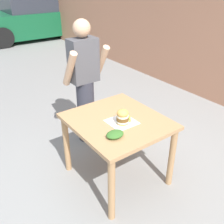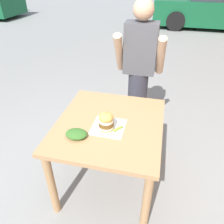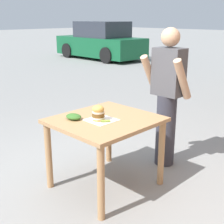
# 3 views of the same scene
# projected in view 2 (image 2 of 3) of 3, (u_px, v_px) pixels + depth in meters

# --- Properties ---
(ground_plane) EXTENTS (80.00, 80.00, 0.00)m
(ground_plane) POSITION_uv_depth(u_px,v_px,m) (110.00, 180.00, 2.39)
(ground_plane) COLOR gray
(patio_table) EXTENTS (0.94, 1.03, 0.78)m
(patio_table) POSITION_uv_depth(u_px,v_px,m) (110.00, 134.00, 2.02)
(patio_table) COLOR tan
(patio_table) RESTS_ON ground
(serving_paper) EXTENTS (0.28, 0.28, 0.00)m
(serving_paper) POSITION_uv_depth(u_px,v_px,m) (108.00, 127.00, 1.90)
(serving_paper) COLOR white
(serving_paper) RESTS_ON patio_table
(sandwich) EXTENTS (0.13, 0.13, 0.19)m
(sandwich) POSITION_uv_depth(u_px,v_px,m) (106.00, 121.00, 1.83)
(sandwich) COLOR gold
(sandwich) RESTS_ON serving_paper
(pickle_spear) EXTENTS (0.08, 0.09, 0.02)m
(pickle_spear) POSITION_uv_depth(u_px,v_px,m) (118.00, 129.00, 1.86)
(pickle_spear) COLOR #8EA83D
(pickle_spear) RESTS_ON serving_paper
(side_salad) EXTENTS (0.18, 0.14, 0.06)m
(side_salad) POSITION_uv_depth(u_px,v_px,m) (76.00, 134.00, 1.78)
(side_salad) COLOR #386B28
(side_salad) RESTS_ON patio_table
(diner_across_table) EXTENTS (0.55, 0.35, 1.69)m
(diner_across_table) POSITION_uv_depth(u_px,v_px,m) (139.00, 73.00, 2.60)
(diner_across_table) COLOR #33333D
(diner_across_table) RESTS_ON ground
(parked_car_near_curb) EXTENTS (4.23, 1.90, 1.60)m
(parked_car_near_curb) POSITION_uv_depth(u_px,v_px,m) (216.00, 6.00, 7.76)
(parked_car_near_curb) COLOR #145933
(parked_car_near_curb) RESTS_ON ground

